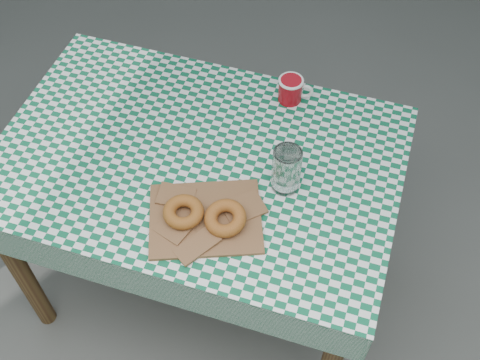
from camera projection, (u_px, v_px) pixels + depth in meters
name	position (u px, v px, depth m)	size (l,w,h in m)	color
ground	(203.00, 283.00, 2.32)	(60.00, 60.00, 0.00)	#555650
table	(203.00, 229.00, 2.03)	(1.15, 0.77, 0.75)	#51301B
tablecloth	(196.00, 158.00, 1.73)	(1.17, 0.79, 0.01)	#0E5B3A
paper_bag	(205.00, 218.00, 1.59)	(0.30, 0.24, 0.02)	brown
bagel_front	(183.00, 212.00, 1.57)	(0.11, 0.11, 0.03)	brown
bagel_back	(225.00, 218.00, 1.56)	(0.11, 0.11, 0.04)	#94551E
coffee_mug	(290.00, 90.00, 1.84)	(0.15, 0.15, 0.08)	maroon
drinking_glass	(286.00, 170.00, 1.61)	(0.08, 0.08, 0.14)	silver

